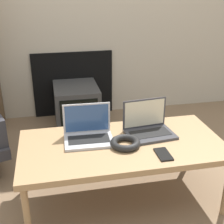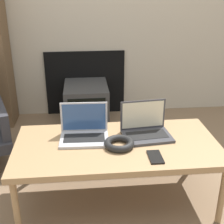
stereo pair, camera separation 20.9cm
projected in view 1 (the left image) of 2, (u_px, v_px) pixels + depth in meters
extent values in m
plane|color=#7A6047|center=(130.00, 221.00, 1.82)|extent=(14.00, 14.00, 0.00)
cube|color=black|center=(73.00, 84.00, 3.16)|extent=(0.80, 0.03, 0.65)
cube|color=#9E7A51|center=(122.00, 146.00, 1.86)|extent=(1.21, 0.60, 0.04)
cylinder|color=#9E7A51|center=(27.00, 216.00, 1.60)|extent=(0.04, 0.04, 0.37)
cylinder|color=#9E7A51|center=(30.00, 162.00, 2.07)|extent=(0.04, 0.04, 0.37)
cylinder|color=#9E7A51|center=(188.00, 145.00, 2.29)|extent=(0.04, 0.04, 0.37)
cube|color=#B2B2B7|center=(89.00, 140.00, 1.87)|extent=(0.30, 0.22, 0.02)
cube|color=black|center=(89.00, 139.00, 1.87)|extent=(0.25, 0.13, 0.00)
cube|color=#B2B2B7|center=(87.00, 118.00, 1.92)|extent=(0.29, 0.02, 0.19)
cube|color=#2D4C7F|center=(87.00, 118.00, 1.92)|extent=(0.27, 0.01, 0.17)
cube|color=#38383D|center=(150.00, 134.00, 1.94)|extent=(0.31, 0.24, 0.02)
cube|color=black|center=(150.00, 133.00, 1.94)|extent=(0.26, 0.14, 0.00)
cube|color=#38383D|center=(144.00, 113.00, 1.99)|extent=(0.29, 0.04, 0.19)
cube|color=beige|center=(145.00, 113.00, 1.99)|extent=(0.27, 0.03, 0.17)
torus|color=black|center=(125.00, 143.00, 1.82)|extent=(0.18, 0.18, 0.04)
cube|color=black|center=(163.00, 154.00, 1.73)|extent=(0.07, 0.14, 0.01)
cube|color=#383838|center=(76.00, 105.00, 2.98)|extent=(0.41, 0.49, 0.39)
cube|color=black|center=(79.00, 116.00, 2.75)|extent=(0.33, 0.01, 0.30)
cylinder|color=#4C3828|center=(0.00, 140.00, 2.56)|extent=(0.04, 0.04, 0.17)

